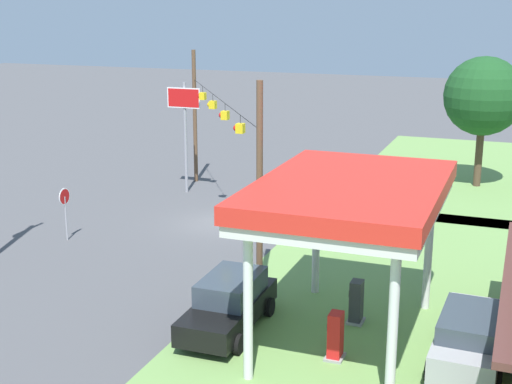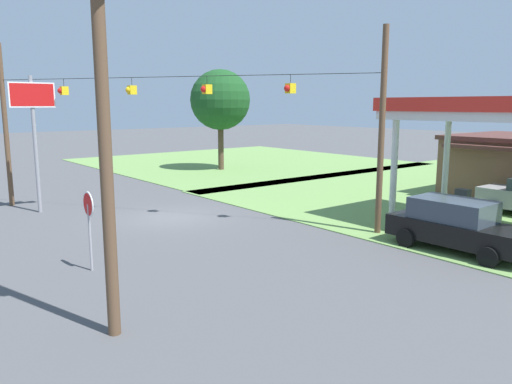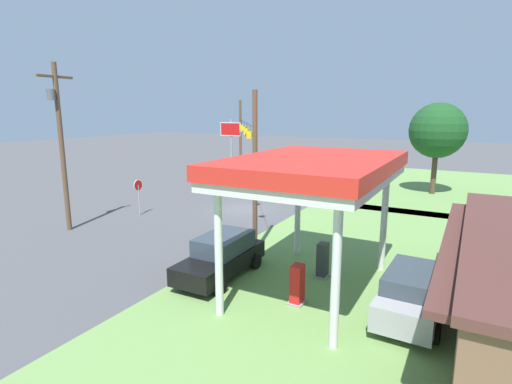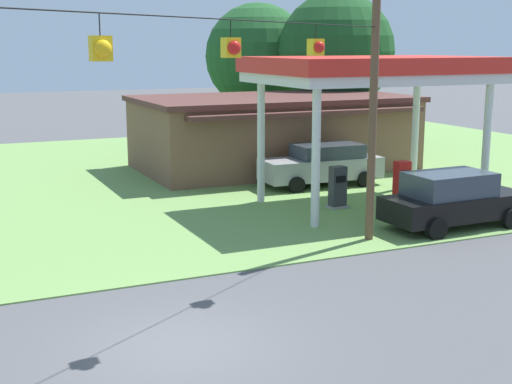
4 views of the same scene
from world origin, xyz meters
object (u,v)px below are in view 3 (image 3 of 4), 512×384
fuel_pump_far (297,286)px  tree_west_verge (438,131)px  gas_station_canopy (314,171)px  fuel_pump_near (323,261)px  stop_sign_roadside (138,189)px  car_at_pumps_rear (414,291)px  utility_pole_main (60,139)px  stop_sign_overhead (231,141)px  car_at_pumps_front (222,256)px

fuel_pump_far → tree_west_verge: 24.84m
gas_station_canopy → fuel_pump_near: bearing=-179.9°
fuel_pump_far → stop_sign_roadside: (-6.82, -14.66, 1.08)m
car_at_pumps_rear → utility_pole_main: utility_pole_main is taller
stop_sign_roadside → stop_sign_overhead: bearing=-7.3°
car_at_pumps_rear → stop_sign_roadside: (-5.62, -18.55, 0.89)m
car_at_pumps_rear → tree_west_verge: size_ratio=0.66×
fuel_pump_near → tree_west_verge: 22.13m
tree_west_verge → utility_pole_main: bearing=-39.6°
car_at_pumps_rear → tree_west_verge: 23.56m
stop_sign_roadside → fuel_pump_near: bearing=-105.4°
fuel_pump_far → car_at_pumps_rear: car_at_pumps_rear is taller
car_at_pumps_front → utility_pole_main: size_ratio=0.50×
tree_west_verge → stop_sign_roadside: bearing=-44.4°
car_at_pumps_front → stop_sign_roadside: (-6.00, -10.78, 0.88)m
fuel_pump_near → fuel_pump_far: 2.78m
gas_station_canopy → car_at_pumps_front: 5.54m
gas_station_canopy → car_at_pumps_rear: 5.53m
fuel_pump_far → stop_sign_roadside: bearing=-114.9°
fuel_pump_near → stop_sign_overhead: stop_sign_overhead is taller
stop_sign_roadside → tree_west_verge: 24.69m
car_at_pumps_front → car_at_pumps_rear: 7.78m
car_at_pumps_front → fuel_pump_far: bearing=77.0°
gas_station_canopy → car_at_pumps_rear: size_ratio=1.63×
fuel_pump_far → car_at_pumps_front: 3.98m
utility_pole_main → stop_sign_roadside: bearing=165.2°
tree_west_verge → car_at_pumps_front: bearing=-15.0°
fuel_pump_far → car_at_pumps_front: bearing=-101.9°
stop_sign_roadside → car_at_pumps_rear: bearing=-106.8°
car_at_pumps_rear → stop_sign_roadside: bearing=75.0°
gas_station_canopy → fuel_pump_far: 4.34m
gas_station_canopy → fuel_pump_near: (-1.39, -0.00, -4.11)m
car_at_pumps_rear → fuel_pump_far: bearing=109.0°
fuel_pump_far → stop_sign_overhead: (-16.73, -13.39, 3.81)m
fuel_pump_near → tree_west_verge: size_ratio=0.20×
utility_pole_main → tree_west_verge: 28.71m
fuel_pump_near → car_at_pumps_front: (1.96, -3.89, 0.20)m
utility_pole_main → stop_sign_overhead: bearing=170.2°
gas_station_canopy → tree_west_verge: size_ratio=1.07×
fuel_pump_near → fuel_pump_far: size_ratio=1.00×
car_at_pumps_front → utility_pole_main: bearing=-97.5°
stop_sign_overhead → fuel_pump_near: bearing=43.8°
stop_sign_roadside → tree_west_verge: bearing=-44.4°
utility_pole_main → car_at_pumps_front: bearing=83.6°
fuel_pump_near → tree_west_verge: (-21.49, 2.41, 4.71)m
fuel_pump_far → car_at_pumps_rear: 4.07m
fuel_pump_near → stop_sign_overhead: size_ratio=0.24×
fuel_pump_far → stop_sign_roadside: stop_sign_roadside is taller
gas_station_canopy → car_at_pumps_rear: (0.19, 3.89, -3.92)m
fuel_pump_near → car_at_pumps_front: size_ratio=0.32×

